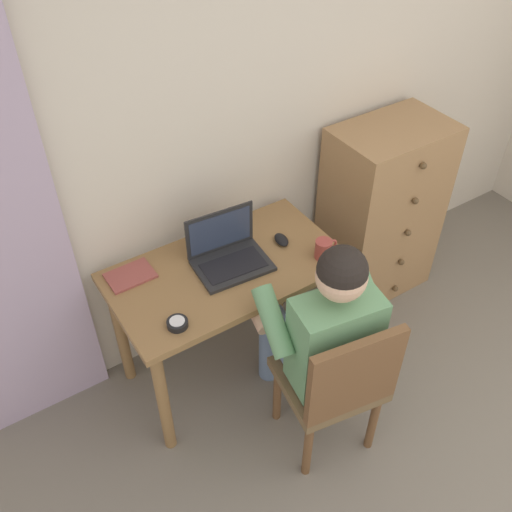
% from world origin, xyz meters
% --- Properties ---
extents(wall_back, '(4.80, 0.05, 2.50)m').
position_xyz_m(wall_back, '(0.00, 2.20, 1.25)').
color(wall_back, beige).
rests_on(wall_back, ground_plane).
extents(desk, '(1.09, 0.60, 0.74)m').
position_xyz_m(desk, '(-0.36, 1.83, 0.62)').
color(desk, olive).
rests_on(desk, ground_plane).
extents(dresser, '(0.63, 0.44, 1.08)m').
position_xyz_m(dresser, '(0.72, 1.93, 0.54)').
color(dresser, '#9E754C').
rests_on(dresser, ground_plane).
extents(chair, '(0.48, 0.46, 0.87)m').
position_xyz_m(chair, '(-0.20, 1.18, 0.48)').
color(chair, brown).
rests_on(chair, ground_plane).
extents(person_seated, '(0.59, 0.63, 1.19)m').
position_xyz_m(person_seated, '(-0.18, 1.36, 0.67)').
color(person_seated, '#6B84AD').
rests_on(person_seated, ground_plane).
extents(laptop, '(0.36, 0.28, 0.24)m').
position_xyz_m(laptop, '(-0.33, 1.86, 0.79)').
color(laptop, '#232326').
rests_on(laptop, desk).
extents(computer_mouse, '(0.08, 0.11, 0.03)m').
position_xyz_m(computer_mouse, '(-0.05, 1.84, 0.75)').
color(computer_mouse, black).
rests_on(computer_mouse, desk).
extents(desk_clock, '(0.09, 0.09, 0.03)m').
position_xyz_m(desk_clock, '(-0.71, 1.63, 0.75)').
color(desk_clock, black).
rests_on(desk_clock, desk).
extents(notebook_pad, '(0.21, 0.15, 0.01)m').
position_xyz_m(notebook_pad, '(-0.76, 2.02, 0.74)').
color(notebook_pad, '#994742').
rests_on(notebook_pad, desk).
extents(coffee_mug, '(0.12, 0.08, 0.09)m').
position_xyz_m(coffee_mug, '(0.06, 1.65, 0.78)').
color(coffee_mug, '#9E3D38').
rests_on(coffee_mug, desk).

